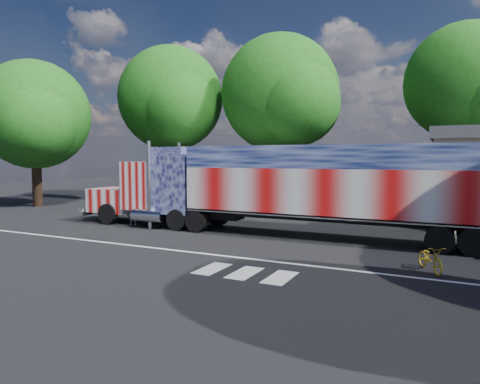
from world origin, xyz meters
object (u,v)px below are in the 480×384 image
at_px(coach_bus, 225,185).
at_px(woman, 133,210).
at_px(bicycle, 430,258).
at_px(tree_ne_a, 467,82).
at_px(semi_truck, 278,186).
at_px(tree_w_a, 35,115).
at_px(tree_n_mid, 282,94).
at_px(tree_nw_a, 172,99).

distance_m(coach_bus, woman, 9.85).
height_order(coach_bus, bicycle, coach_bus).
bearing_deg(tree_ne_a, woman, -134.07).
relative_size(semi_truck, woman, 12.96).
height_order(bicycle, tree_ne_a, tree_ne_a).
distance_m(tree_ne_a, tree_w_a, 31.69).
bearing_deg(tree_n_mid, tree_ne_a, 2.88).
height_order(tree_nw_a, tree_w_a, tree_nw_a).
relative_size(semi_truck, tree_n_mid, 1.52).
distance_m(coach_bus, tree_w_a, 15.21).
relative_size(semi_truck, tree_nw_a, 1.54).
height_order(tree_n_mid, tree_ne_a, tree_n_mid).
distance_m(semi_truck, bicycle, 8.24).
xyz_separation_m(semi_truck, coach_bus, (-7.61, 8.91, -0.69)).
relative_size(bicycle, tree_ne_a, 0.12).
distance_m(semi_truck, coach_bus, 11.74).
height_order(tree_ne_a, tree_w_a, tree_ne_a).
height_order(coach_bus, woman, coach_bus).
relative_size(bicycle, tree_nw_a, 0.12).
height_order(woman, bicycle, woman).
xyz_separation_m(tree_n_mid, tree_w_a, (-15.10, -12.01, -2.17)).
bearing_deg(coach_bus, bicycle, -42.05).
bearing_deg(coach_bus, tree_w_a, -156.61).
bearing_deg(tree_n_mid, tree_nw_a, -170.70).
distance_m(tree_n_mid, tree_w_a, 19.42).
bearing_deg(tree_n_mid, tree_w_a, -141.50).
height_order(woman, tree_nw_a, tree_nw_a).
distance_m(bicycle, tree_w_a, 29.27).
bearing_deg(bicycle, tree_ne_a, 58.73).
xyz_separation_m(coach_bus, tree_nw_a, (-8.01, 4.71, 7.38)).
distance_m(semi_truck, woman, 8.26).
bearing_deg(semi_truck, coach_bus, 130.49).
xyz_separation_m(coach_bus, woman, (-0.47, -9.80, -0.83)).
height_order(woman, tree_ne_a, tree_ne_a).
bearing_deg(woman, tree_ne_a, 35.40).
bearing_deg(tree_ne_a, tree_w_a, -156.29).
height_order(semi_truck, tree_n_mid, tree_n_mid).
height_order(bicycle, tree_nw_a, tree_nw_a).
bearing_deg(coach_bus, tree_ne_a, 23.97).
bearing_deg(tree_w_a, woman, -18.09).
distance_m(tree_n_mid, tree_ne_a, 13.86).
height_order(coach_bus, tree_ne_a, tree_ne_a).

